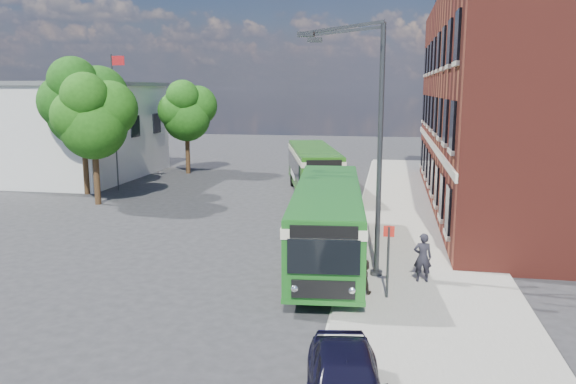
% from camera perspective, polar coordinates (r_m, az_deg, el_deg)
% --- Properties ---
extents(ground, '(120.00, 120.00, 0.00)m').
position_cam_1_polar(ground, '(23.46, -3.81, -6.43)').
color(ground, '#29292B').
rests_on(ground, ground).
extents(pavement, '(6.00, 48.00, 0.15)m').
position_cam_1_polar(pavement, '(30.54, 12.83, -2.54)').
color(pavement, '#99968B').
rests_on(pavement, ground).
extents(kerb_line, '(0.12, 48.00, 0.01)m').
position_cam_1_polar(kerb_line, '(30.56, 7.10, -2.48)').
color(kerb_line, beige).
rests_on(kerb_line, ground).
extents(brick_office, '(12.10, 26.00, 14.20)m').
position_cam_1_polar(brick_office, '(34.80, 24.79, 9.78)').
color(brick_office, maroon).
rests_on(brick_office, ground).
extents(white_building, '(9.40, 13.40, 7.30)m').
position_cam_1_polar(white_building, '(46.31, -20.35, 5.92)').
color(white_building, silver).
rests_on(white_building, ground).
extents(flagpole, '(0.95, 0.10, 9.00)m').
position_cam_1_polar(flagpole, '(39.18, -17.15, 7.27)').
color(flagpole, '#313436').
rests_on(flagpole, ground).
extents(street_lamp, '(2.96, 2.38, 9.00)m').
position_cam_1_polar(street_lamp, '(19.87, 8.28, 4.52)').
color(street_lamp, '#313436').
rests_on(street_lamp, ground).
extents(bus_stop_sign, '(0.35, 0.08, 2.52)m').
position_cam_1_polar(bus_stop_sign, '(18.34, 10.14, -6.51)').
color(bus_stop_sign, '#313436').
rests_on(bus_stop_sign, ground).
extents(bus_front, '(3.64, 12.33, 3.02)m').
position_cam_1_polar(bus_front, '(22.43, 4.05, -2.38)').
color(bus_front, '#1C621D').
rests_on(bus_front, ground).
extents(bus_rear, '(5.15, 11.32, 3.02)m').
position_cam_1_polar(bus_rear, '(36.90, 2.59, 2.70)').
color(bus_rear, '#245F15').
rests_on(bus_rear, ground).
extents(parked_car, '(2.19, 4.19, 1.36)m').
position_cam_1_polar(parked_car, '(12.29, 5.87, -18.70)').
color(parked_car, black).
rests_on(parked_car, pavement).
extents(pedestrian_a, '(0.66, 0.46, 1.74)m').
position_cam_1_polar(pedestrian_a, '(20.22, 13.52, -6.48)').
color(pedestrian_a, black).
rests_on(pedestrian_a, pavement).
extents(pedestrian_b, '(0.80, 0.66, 1.53)m').
position_cam_1_polar(pedestrian_b, '(18.74, 7.39, -7.95)').
color(pedestrian_b, black).
rests_on(pedestrian_b, pavement).
extents(tree_left, '(4.59, 4.36, 7.74)m').
position_cam_1_polar(tree_left, '(34.72, -19.17, 7.32)').
color(tree_left, '#3C2816').
rests_on(tree_left, ground).
extents(tree_mid, '(5.20, 4.95, 8.79)m').
position_cam_1_polar(tree_mid, '(38.42, -20.20, 8.57)').
color(tree_mid, '#3C2816').
rests_on(tree_mid, ground).
extents(tree_right, '(4.44, 4.22, 7.50)m').
position_cam_1_polar(tree_right, '(45.96, -10.24, 8.15)').
color(tree_right, '#3C2816').
rests_on(tree_right, ground).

